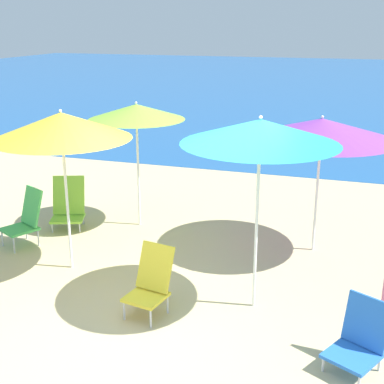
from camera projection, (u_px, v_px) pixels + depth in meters
The scene contains 10 objects.
ground_plane at pixel (169, 318), 6.13m from camera, with size 60.00×60.00×0.00m, color #C6B284.
sea_water at pixel (332, 82), 29.98m from camera, with size 60.00×40.00×0.01m.
beach_umbrella_yellow at pixel (61, 126), 6.80m from camera, with size 1.80×1.80×2.19m.
beach_umbrella_teal at pixel (260, 132), 5.76m from camera, with size 1.76×1.76×2.29m.
beach_umbrella_lime at pixel (136, 112), 8.38m from camera, with size 1.54×1.54×2.06m.
beach_umbrella_purple at pixel (322, 129), 7.42m from camera, with size 2.08×2.08×2.01m.
beach_chair_yellow at pixel (151, 281), 6.15m from camera, with size 0.51×0.60×0.80m.
beach_chair_green at pixel (26, 217), 8.06m from camera, with size 0.64×0.70×0.86m.
beach_chair_blue at pixel (360, 338), 5.19m from camera, with size 0.64×0.68×0.70m.
beach_chair_lime at pixel (68, 205), 8.80m from camera, with size 0.67×0.69×0.82m.
Camera 1 is at (1.92, -5.05, 3.25)m, focal length 50.00 mm.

